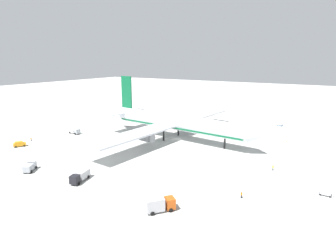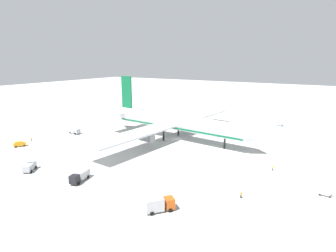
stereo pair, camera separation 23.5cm
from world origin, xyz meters
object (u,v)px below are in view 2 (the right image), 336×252
baggage_cart_0 (325,193)px  ground_worker_1 (241,195)px  service_truck_0 (80,176)px  traffic_cone_1 (286,141)px  airliner (174,122)px  baggage_cart_1 (280,124)px  service_truck_3 (30,167)px  service_van (19,144)px  service_truck_2 (159,204)px  traffic_cone_2 (111,122)px  traffic_cone_0 (72,149)px  service_truck_1 (75,131)px  ground_worker_0 (273,168)px  ground_worker_2 (31,139)px

baggage_cart_0 → ground_worker_1: size_ratio=2.09×
baggage_cart_0 → ground_worker_1: 20.49m
service_truck_0 → traffic_cone_1: 78.99m
airliner → baggage_cart_1: bearing=55.1°
service_truck_3 → service_van: bearing=154.0°
service_truck_3 → baggage_cart_0: 79.45m
service_truck_2 → traffic_cone_2: (-69.16, 60.18, -1.44)m
service_truck_2 → traffic_cone_0: (-49.63, 18.71, -1.44)m
airliner → baggage_cart_0: size_ratio=24.54×
baggage_cart_1 → service_truck_0: bearing=-109.0°
airliner → traffic_cone_1: 44.75m
service_van → service_truck_1: bearing=83.7°
airliner → traffic_cone_0: airliner is taller
ground_worker_0 → ground_worker_1: size_ratio=1.06×
baggage_cart_1 → ground_worker_0: 62.04m
airliner → service_truck_3: (-18.53, -51.93, -5.49)m
service_van → traffic_cone_2: (0.53, 48.66, -0.76)m
baggage_cart_0 → traffic_cone_1: bearing=110.2°
baggage_cart_1 → traffic_cone_1: size_ratio=6.46×
service_truck_2 → airliner: bearing=116.9°
service_truck_1 → service_truck_3: service_truck_3 is taller
service_van → baggage_cart_0: size_ratio=1.38×
baggage_cart_1 → traffic_cone_2: 84.53m
baggage_cart_0 → service_truck_1: bearing=175.1°
service_truck_2 → service_truck_0: bearing=175.7°
service_van → baggage_cart_1: size_ratio=1.31×
service_truck_0 → ground_worker_0: bearing=39.1°
service_truck_3 → airliner: bearing=70.4°
airliner → service_truck_0: airliner is taller
service_van → ground_worker_2: bearing=113.5°
baggage_cart_0 → traffic_cone_0: size_ratio=6.10×
airliner → service_truck_3: size_ratio=15.26×
baggage_cart_0 → ground_worker_0: size_ratio=1.96×
service_truck_3 → traffic_cone_1: size_ratio=9.81×
service_van → ground_worker_1: (82.89, 3.52, -0.22)m
service_van → traffic_cone_2: size_ratio=8.43×
service_truck_2 → traffic_cone_2: size_ratio=11.70×
service_truck_0 → ground_worker_1: size_ratio=4.48×
service_truck_1 → ground_worker_0: (82.97, 1.37, -0.36)m
service_truck_3 → service_truck_0: bearing=8.7°
ground_worker_0 → traffic_cone_0: (-65.52, -17.76, -0.59)m
service_truck_1 → ground_worker_0: 82.98m
service_truck_1 → ground_worker_1: 82.76m
service_truck_3 → traffic_cone_2: 65.74m
traffic_cone_0 → traffic_cone_2: bearing=115.2°
baggage_cart_0 → traffic_cone_2: (-99.12, 33.35, -0.48)m
baggage_cart_1 → ground_worker_0: (9.35, -61.33, 0.15)m
service_truck_2 → ground_worker_1: size_ratio=4.00×
traffic_cone_0 → ground_worker_2: bearing=-178.4°
baggage_cart_0 → traffic_cone_2: 104.58m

